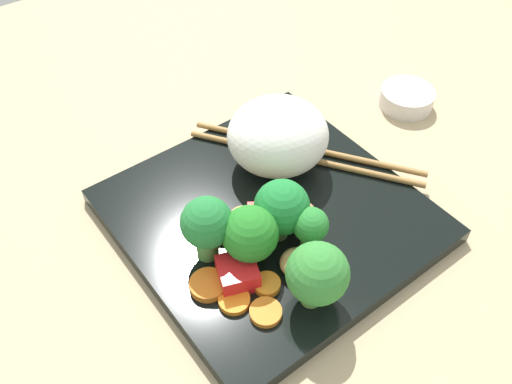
{
  "coord_description": "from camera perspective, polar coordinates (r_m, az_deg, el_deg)",
  "views": [
    {
      "loc": [
        -20.01,
        -26.25,
        39.63
      ],
      "look_at": [
        -0.81,
        1.07,
        3.53
      ],
      "focal_mm": 38.27,
      "sensor_mm": 36.0,
      "label": 1
    }
  ],
  "objects": [
    {
      "name": "chicken_piece_4",
      "position": [
        0.49,
        4.52,
        -2.45
      ],
      "size": [
        3.29,
        2.73,
        2.16
      ],
      "primitive_type": "ellipsoid",
      "rotation": [
        0.0,
        0.0,
        3.14
      ],
      "color": "tan",
      "rests_on": "square_plate"
    },
    {
      "name": "rice_mound",
      "position": [
        0.52,
        2.3,
        5.89
      ],
      "size": [
        12.87,
        12.63,
        7.1
      ],
      "primitive_type": "ellipsoid",
      "rotation": [
        0.0,
        0.0,
        2.68
      ],
      "color": "white",
      "rests_on": "square_plate"
    },
    {
      "name": "pepper_chunk_2",
      "position": [
        0.48,
        -0.09,
        -4.63
      ],
      "size": [
        2.4,
        2.0,
        1.46
      ],
      "primitive_type": "cube",
      "rotation": [
        0.0,
        0.0,
        6.25
      ],
      "color": "red",
      "rests_on": "square_plate"
    },
    {
      "name": "broccoli_floret_4",
      "position": [
        0.42,
        6.43,
        -8.52
      ],
      "size": [
        4.97,
        4.97,
        6.19
      ],
      "color": "#5A9139",
      "rests_on": "square_plate"
    },
    {
      "name": "carrot_slice_1",
      "position": [
        0.44,
        -2.29,
        -11.24
      ],
      "size": [
        3.14,
        3.14,
        0.5
      ],
      "primitive_type": "cylinder",
      "rotation": [
        0.0,
        0.0,
        4.46
      ],
      "color": "orange",
      "rests_on": "square_plate"
    },
    {
      "name": "carrot_slice_2",
      "position": [
        0.45,
        1.15,
        -9.63
      ],
      "size": [
        3.17,
        3.17,
        0.67
      ],
      "primitive_type": "cylinder",
      "rotation": [
        0.0,
        0.0,
        4.03
      ],
      "color": "orange",
      "rests_on": "square_plate"
    },
    {
      "name": "carrot_slice_4",
      "position": [
        0.48,
        -3.48,
        -4.5
      ],
      "size": [
        2.54,
        2.54,
        0.46
      ],
      "primitive_type": "cylinder",
      "rotation": [
        0.0,
        0.0,
        1.72
      ],
      "color": "orange",
      "rests_on": "square_plate"
    },
    {
      "name": "broccoli_floret_1",
      "position": [
        0.45,
        5.38,
        -3.88
      ],
      "size": [
        3.05,
        3.05,
        4.93
      ],
      "color": "#5F9E46",
      "rests_on": "square_plate"
    },
    {
      "name": "ground_plane",
      "position": [
        0.52,
        1.41,
        -3.7
      ],
      "size": [
        110.0,
        110.0,
        2.0
      ],
      "primitive_type": "cube",
      "color": "tan"
    },
    {
      "name": "pepper_chunk_0",
      "position": [
        0.49,
        0.49,
        -2.45
      ],
      "size": [
        3.03,
        2.97,
        1.47
      ],
      "primitive_type": "cube",
      "rotation": [
        0.0,
        0.0,
        5.74
      ],
      "color": "red",
      "rests_on": "square_plate"
    },
    {
      "name": "chicken_piece_1",
      "position": [
        0.46,
        4.25,
        -7.33
      ],
      "size": [
        3.3,
        3.15,
        1.94
      ],
      "primitive_type": "ellipsoid",
      "rotation": [
        0.0,
        0.0,
        0.16
      ],
      "color": "tan",
      "rests_on": "square_plate"
    },
    {
      "name": "broccoli_floret_2",
      "position": [
        0.46,
        2.7,
        -1.72
      ],
      "size": [
        4.81,
        4.81,
        6.2
      ],
      "color": "#5C8F48",
      "rests_on": "square_plate"
    },
    {
      "name": "carrot_slice_0",
      "position": [
        0.44,
        1.02,
        -12.45
      ],
      "size": [
        3.41,
        3.41,
        0.52
      ],
      "primitive_type": "cylinder",
      "rotation": [
        0.0,
        0.0,
        5.12
      ],
      "color": "orange",
      "rests_on": "square_plate"
    },
    {
      "name": "chopstick_pair",
      "position": [
        0.55,
        5.19,
        4.05
      ],
      "size": [
        16.17,
        20.66,
        0.61
      ],
      "rotation": [
        0.0,
        0.0,
        2.21
      ],
      "color": "#9E733C",
      "rests_on": "square_plate"
    },
    {
      "name": "sauce_cup",
      "position": [
        0.66,
        15.47,
        9.45
      ],
      "size": [
        6.13,
        6.13,
        2.1
      ],
      "primitive_type": "cylinder",
      "color": "silver",
      "rests_on": "ground_plane"
    },
    {
      "name": "pepper_chunk_3",
      "position": [
        0.45,
        -1.93,
        -8.49
      ],
      "size": [
        3.98,
        3.98,
        2.06
      ],
      "primitive_type": "cube",
      "rotation": [
        0.0,
        0.0,
        2.81
      ],
      "color": "red",
      "rests_on": "square_plate"
    },
    {
      "name": "carrot_slice_3",
      "position": [
        0.45,
        -5.04,
        -9.64
      ],
      "size": [
        4.04,
        4.04,
        0.7
      ],
      "primitive_type": "cylinder",
      "rotation": [
        0.0,
        0.0,
        5.88
      ],
      "color": "orange",
      "rests_on": "square_plate"
    },
    {
      "name": "square_plate",
      "position": [
        0.51,
        1.44,
        -2.45
      ],
      "size": [
        26.63,
        26.63,
        1.53
      ],
      "primitive_type": "cube",
      "rotation": [
        0.0,
        0.0,
        0.04
      ],
      "color": "black",
      "rests_on": "ground_plane"
    },
    {
      "name": "broccoli_floret_3",
      "position": [
        0.44,
        -5.16,
        -3.45
      ],
      "size": [
        4.36,
        4.36,
        6.36
      ],
      "color": "#579D46",
      "rests_on": "square_plate"
    },
    {
      "name": "broccoli_floret_0",
      "position": [
        0.44,
        -0.63,
        -4.51
      ],
      "size": [
        4.73,
        4.73,
        6.03
      ],
      "color": "#589845",
      "rests_on": "square_plate"
    },
    {
      "name": "chicken_piece_0",
      "position": [
        0.49,
        -1.88,
        -2.56
      ],
      "size": [
        3.59,
        3.38,
        1.89
      ],
      "primitive_type": "ellipsoid",
      "rotation": [
        0.0,
        0.0,
        3.65
      ],
      "color": "tan",
      "rests_on": "square_plate"
    }
  ]
}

